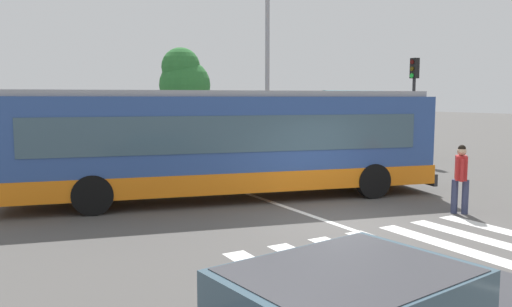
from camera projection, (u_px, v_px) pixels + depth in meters
name	position (u px, v px, depth m)	size (l,w,h in m)	color
ground_plane	(343.00, 221.00, 11.77)	(160.00, 160.00, 0.00)	#514F4C
city_transit_bus	(226.00, 143.00, 14.30)	(12.47, 5.32, 3.06)	black
pedestrian_crossing_street	(461.00, 175.00, 12.41)	(0.47, 0.46, 1.72)	#333856
parked_car_blue	(21.00, 146.00, 22.22)	(2.01, 4.57, 1.35)	black
parked_car_teal	(86.00, 143.00, 23.44)	(1.88, 4.50, 1.35)	black
parked_car_silver	(140.00, 141.00, 24.81)	(1.98, 4.56, 1.35)	black
parked_car_charcoal	(197.00, 139.00, 25.98)	(1.89, 4.51, 1.35)	black
parked_car_champagne	(240.00, 137.00, 27.03)	(1.88, 4.50, 1.35)	black
traffic_light_far_corner	(414.00, 92.00, 22.61)	(0.33, 0.32, 4.64)	#28282B
bus_stop_shelter	(354.00, 107.00, 25.86)	(4.00, 1.54, 3.25)	#28282B
twin_arm_street_lamp	(267.00, 42.00, 22.55)	(5.03, 0.32, 8.61)	#939399
background_tree_right	(184.00, 80.00, 32.57)	(3.32, 3.32, 6.11)	brown
crosswalk_painted_stripes	(412.00, 253.00, 9.33)	(6.22, 3.35, 0.01)	silver
lane_center_line	(284.00, 206.00, 13.33)	(0.16, 24.00, 0.01)	silver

